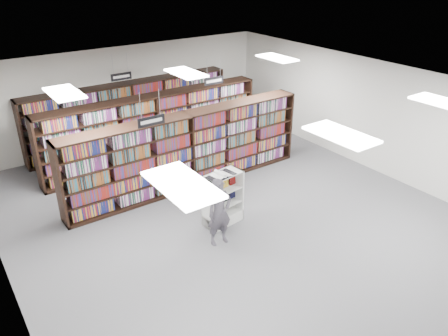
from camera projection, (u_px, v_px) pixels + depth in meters
floor at (232, 216)px, 10.76m from camera, size 12.00×12.00×0.00m
ceiling at (233, 90)px, 9.34m from camera, size 10.00×12.00×0.10m
wall_back at (126, 95)px, 14.45m from camera, size 10.00×0.10×3.20m
wall_right at (372, 116)px, 12.62m from camera, size 0.10×12.00×3.20m
bookshelf_row_near at (189, 151)px, 11.76m from camera, size 7.00×0.60×2.10m
bookshelf_row_mid at (155, 129)px, 13.23m from camera, size 7.00×0.60×2.10m
bookshelf_row_far at (132, 113)px, 14.48m from camera, size 7.00×0.60×2.10m
aisle_sign_left at (151, 120)px, 9.60m from camera, size 0.65×0.02×0.80m
aisle_sign_right at (214, 80)px, 12.61m from camera, size 0.65×0.02×0.80m
aisle_sign_center at (121, 76)px, 13.05m from camera, size 0.65×0.02×0.80m
troffer_front_left at (182, 185)px, 5.61m from camera, size 0.60×1.20×0.04m
troffer_front_center at (341, 135)px, 7.15m from camera, size 0.60×1.20×0.04m
troffer_front_right at (443, 102)px, 8.70m from camera, size 0.60×1.20×0.04m
troffer_back_left at (64, 93)px, 9.28m from camera, size 0.60×1.20×0.04m
troffer_back_center at (186, 73)px, 10.82m from camera, size 0.60×1.20×0.04m
troffer_back_right at (277, 58)px, 12.37m from camera, size 0.60×1.20×0.04m
endcap_display at (222, 206)px, 10.35m from camera, size 0.99×0.58×1.32m
open_book at (221, 175)px, 9.83m from camera, size 0.71×0.48×0.13m
shopper at (219, 212)px, 9.45m from camera, size 0.60×0.42×1.58m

